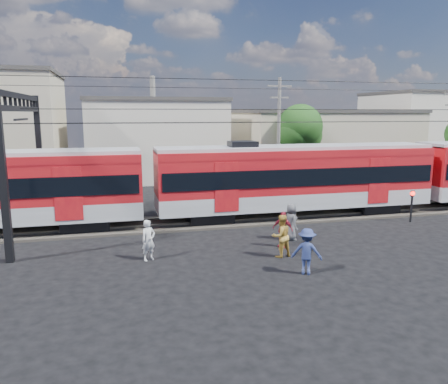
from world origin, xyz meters
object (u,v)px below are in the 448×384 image
(pedestrian_c, at_px, (307,251))
(crossing_signal, at_px, (412,200))
(pedestrian_a, at_px, (148,240))
(commuter_train, at_px, (299,176))

(pedestrian_c, xyz_separation_m, crossing_signal, (9.02, 5.95, 0.36))
(pedestrian_a, relative_size, crossing_signal, 0.95)
(commuter_train, bearing_deg, crossing_signal, -25.91)
(pedestrian_a, xyz_separation_m, pedestrian_c, (5.66, -3.05, 0.04))
(commuter_train, height_order, crossing_signal, commuter_train)
(commuter_train, height_order, pedestrian_a, commuter_train)
(pedestrian_a, bearing_deg, crossing_signal, -16.85)
(pedestrian_a, bearing_deg, pedestrian_c, -56.34)
(pedestrian_c, bearing_deg, crossing_signal, -118.59)
(pedestrian_c, distance_m, crossing_signal, 10.81)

